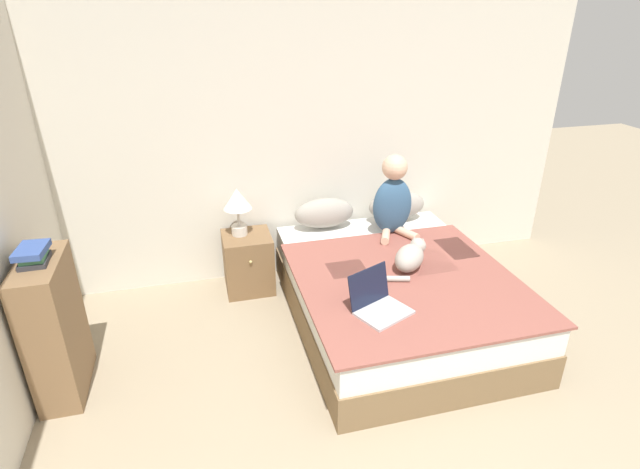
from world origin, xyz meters
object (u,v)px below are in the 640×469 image
(bed, at_px, (395,295))
(book_stack_top, at_px, (33,255))
(pillow_near, at_px, (324,213))
(person_sitting, at_px, (393,199))
(nightstand, at_px, (248,262))
(laptop_open, at_px, (378,303))
(pillow_far, at_px, (397,206))
(table_lamp, at_px, (237,203))
(bookshelf, at_px, (55,328))
(cat_tabby, at_px, (410,256))

(bed, relative_size, book_stack_top, 8.47)
(pillow_near, height_order, person_sitting, person_sitting)
(pillow_near, xyz_separation_m, nightstand, (-0.72, -0.06, -0.38))
(laptop_open, bearing_deg, book_stack_top, 145.63)
(pillow_far, distance_m, laptop_open, 1.59)
(pillow_near, relative_size, table_lamp, 1.29)
(pillow_near, xyz_separation_m, table_lamp, (-0.78, -0.02, 0.18))
(person_sitting, bearing_deg, bed, -107.33)
(bed, height_order, person_sitting, person_sitting)
(bed, xyz_separation_m, person_sitting, (0.19, 0.62, 0.58))
(laptop_open, bearing_deg, person_sitting, 39.76)
(person_sitting, height_order, laptop_open, person_sitting)
(bed, height_order, nightstand, nightstand)
(person_sitting, distance_m, table_lamp, 1.35)
(person_sitting, bearing_deg, laptop_open, -115.90)
(nightstand, bearing_deg, book_stack_top, -144.35)
(laptop_open, bearing_deg, bookshelf, 145.44)
(cat_tabby, height_order, laptop_open, laptop_open)
(bookshelf, bearing_deg, pillow_far, 20.40)
(bed, distance_m, table_lamp, 1.54)
(table_lamp, bearing_deg, bookshelf, -142.12)
(pillow_far, xyz_separation_m, bookshelf, (-2.79, -1.04, -0.16))
(pillow_far, distance_m, bookshelf, 2.98)
(person_sitting, xyz_separation_m, cat_tabby, (-0.11, -0.65, -0.22))
(laptop_open, relative_size, table_lamp, 1.04)
(book_stack_top, bearing_deg, person_sitting, 16.30)
(pillow_near, bearing_deg, laptop_open, -90.27)
(book_stack_top, bearing_deg, laptop_open, -10.03)
(laptop_open, relative_size, bookshelf, 0.46)
(laptop_open, xyz_separation_m, bookshelf, (-2.08, 0.37, -0.08))
(pillow_far, distance_m, table_lamp, 1.49)
(pillow_near, relative_size, bookshelf, 0.57)
(pillow_near, relative_size, person_sitting, 0.77)
(bookshelf, relative_size, book_stack_top, 3.96)
(person_sitting, relative_size, table_lamp, 1.69)
(bed, bearing_deg, pillow_near, 111.75)
(table_lamp, xyz_separation_m, bookshelf, (-1.31, -1.02, -0.34))
(person_sitting, distance_m, book_stack_top, 2.75)
(cat_tabby, relative_size, bookshelf, 0.45)
(nightstand, relative_size, bookshelf, 0.55)
(cat_tabby, bearing_deg, person_sitting, 36.05)
(laptop_open, bearing_deg, cat_tabby, 23.26)
(pillow_far, distance_m, person_sitting, 0.37)
(bookshelf, bearing_deg, cat_tabby, 2.57)
(cat_tabby, relative_size, book_stack_top, 1.77)
(person_sitting, bearing_deg, cat_tabby, -99.44)
(person_sitting, bearing_deg, nightstand, 170.62)
(bookshelf, bearing_deg, book_stack_top, -136.42)
(cat_tabby, xyz_separation_m, laptop_open, (-0.44, -0.49, -0.05))
(bed, height_order, pillow_near, pillow_near)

